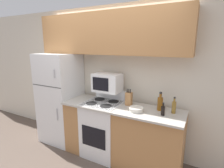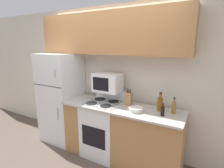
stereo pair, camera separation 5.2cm
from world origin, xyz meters
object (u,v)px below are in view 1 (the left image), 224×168
Objects in this scene: knife_block at (129,99)px; bottle_whiskey at (160,103)px; microwave at (107,83)px; refrigerator at (60,98)px; stove at (103,128)px; bottle_vinegar at (174,107)px; bowl at (136,109)px; bottle_soy_sauce at (163,110)px.

knife_block is 0.50m from bottle_whiskey.
knife_block is (0.40, -0.01, -0.22)m from microwave.
refrigerator is 1.92m from bottle_whiskey.
bottle_whiskey is at bearing 0.15° from knife_block.
bottle_vinegar is at bearing 4.85° from stove.
bottle_vinegar is (0.20, -0.02, -0.02)m from bottle_whiskey.
bottle_vinegar is at bearing -1.61° from knife_block.
bowl is at bearing -7.94° from stove.
stove is (0.99, -0.04, -0.38)m from refrigerator.
bottle_soy_sauce is at bearing -2.58° from refrigerator.
microwave is 2.13× the size of bowl.
microwave is at bearing 81.08° from stove.
microwave is at bearing 179.31° from bottle_whiskey.
microwave reaches higher than bottle_soy_sauce.
bowl is 1.20× the size of bottle_soy_sauce.
bowl is at bearing -19.50° from microwave.
microwave is 0.70m from bowl.
stove is 1.13m from bottle_soy_sauce.
stove is 1.08m from bottle_whiskey.
stove is 4.61× the size of bottle_vinegar.
stove is 0.79m from bowl.
stove is at bearing -164.80° from knife_block.
refrigerator is 6.43× the size of knife_block.
refrigerator is 7.98× the size of bowl.
refrigerator reaches higher than bottle_whiskey.
knife_block is (1.41, 0.08, 0.18)m from refrigerator.
refrigerator is 3.75× the size of microwave.
knife_block is (0.42, 0.11, 0.55)m from stove.
bottle_vinegar is at bearing -1.65° from microwave.
refrigerator is 7.20× the size of bottle_vinegar.
knife_block is at bearing 15.20° from stove.
bowl is (0.20, -0.20, -0.07)m from knife_block.
knife_block reaches higher than bowl.
bottle_whiskey is at bearing 2.30° from refrigerator.
bottle_whiskey is at bearing 174.01° from bottle_vinegar.
bowl is (1.61, -0.13, 0.10)m from refrigerator.
refrigerator is 2.12m from bottle_vinegar.
bottle_soy_sauce is at bearing -15.97° from knife_block.
stove is at bearing -172.82° from bottle_whiskey.
microwave is at bearing 4.95° from refrigerator.
bottle_whiskey is at bearing 115.32° from bottle_soy_sauce.
refrigerator reaches higher than stove.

